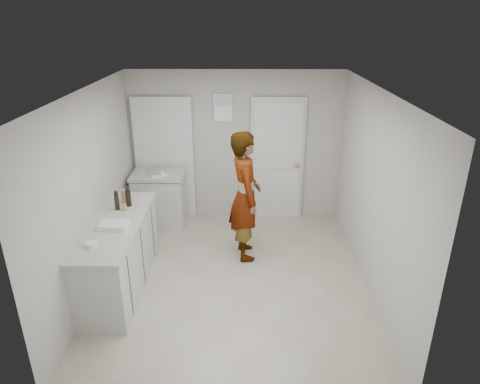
{
  "coord_description": "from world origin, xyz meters",
  "views": [
    {
      "loc": [
        0.14,
        -4.89,
        3.31
      ],
      "look_at": [
        0.09,
        0.4,
        1.09
      ],
      "focal_mm": 32.0,
      "sensor_mm": 36.0,
      "label": 1
    }
  ],
  "objects_px": {
    "spice_jar": "(125,208)",
    "oil_cruet_a": "(128,197)",
    "oil_cruet_b": "(117,201)",
    "baking_dish": "(114,225)",
    "egg_bowl": "(91,244)",
    "cake_mix_box": "(125,196)",
    "person": "(245,196)"
  },
  "relations": [
    {
      "from": "oil_cruet_a",
      "to": "baking_dish",
      "type": "bearing_deg",
      "value": -92.77
    },
    {
      "from": "cake_mix_box",
      "to": "egg_bowl",
      "type": "xyz_separation_m",
      "value": [
        -0.08,
        -1.19,
        -0.07
      ]
    },
    {
      "from": "baking_dish",
      "to": "oil_cruet_b",
      "type": "bearing_deg",
      "value": 100.23
    },
    {
      "from": "cake_mix_box",
      "to": "oil_cruet_a",
      "type": "xyz_separation_m",
      "value": [
        0.07,
        -0.11,
        0.04
      ]
    },
    {
      "from": "cake_mix_box",
      "to": "baking_dish",
      "type": "height_order",
      "value": "cake_mix_box"
    },
    {
      "from": "person",
      "to": "oil_cruet_b",
      "type": "bearing_deg",
      "value": 94.54
    },
    {
      "from": "oil_cruet_a",
      "to": "person",
      "type": "bearing_deg",
      "value": 11.3
    },
    {
      "from": "oil_cruet_a",
      "to": "egg_bowl",
      "type": "bearing_deg",
      "value": -97.99
    },
    {
      "from": "cake_mix_box",
      "to": "oil_cruet_a",
      "type": "bearing_deg",
      "value": -66.82
    },
    {
      "from": "egg_bowl",
      "to": "cake_mix_box",
      "type": "bearing_deg",
      "value": 86.17
    },
    {
      "from": "baking_dish",
      "to": "egg_bowl",
      "type": "height_order",
      "value": "baking_dish"
    },
    {
      "from": "cake_mix_box",
      "to": "oil_cruet_b",
      "type": "height_order",
      "value": "oil_cruet_b"
    },
    {
      "from": "person",
      "to": "egg_bowl",
      "type": "xyz_separation_m",
      "value": [
        -1.71,
        -1.39,
        0.01
      ]
    },
    {
      "from": "spice_jar",
      "to": "oil_cruet_a",
      "type": "distance_m",
      "value": 0.17
    },
    {
      "from": "person",
      "to": "baking_dish",
      "type": "xyz_separation_m",
      "value": [
        -1.58,
        -0.93,
        0.02
      ]
    },
    {
      "from": "oil_cruet_b",
      "to": "spice_jar",
      "type": "bearing_deg",
      "value": -13.16
    },
    {
      "from": "egg_bowl",
      "to": "oil_cruet_b",
      "type": "bearing_deg",
      "value": 88.21
    },
    {
      "from": "person",
      "to": "egg_bowl",
      "type": "distance_m",
      "value": 2.2
    },
    {
      "from": "cake_mix_box",
      "to": "oil_cruet_b",
      "type": "xyz_separation_m",
      "value": [
        -0.05,
        -0.23,
        0.04
      ]
    },
    {
      "from": "person",
      "to": "baking_dish",
      "type": "relative_size",
      "value": 5.37
    },
    {
      "from": "spice_jar",
      "to": "baking_dish",
      "type": "distance_m",
      "value": 0.48
    },
    {
      "from": "cake_mix_box",
      "to": "oil_cruet_a",
      "type": "relative_size",
      "value": 0.67
    },
    {
      "from": "oil_cruet_b",
      "to": "cake_mix_box",
      "type": "bearing_deg",
      "value": 77.9
    },
    {
      "from": "person",
      "to": "oil_cruet_a",
      "type": "xyz_separation_m",
      "value": [
        -1.55,
        -0.31,
        0.12
      ]
    },
    {
      "from": "oil_cruet_a",
      "to": "oil_cruet_b",
      "type": "relative_size",
      "value": 1.04
    },
    {
      "from": "cake_mix_box",
      "to": "oil_cruet_a",
      "type": "height_order",
      "value": "oil_cruet_a"
    },
    {
      "from": "spice_jar",
      "to": "oil_cruet_b",
      "type": "relative_size",
      "value": 0.28
    },
    {
      "from": "oil_cruet_b",
      "to": "baking_dish",
      "type": "relative_size",
      "value": 0.77
    },
    {
      "from": "person",
      "to": "spice_jar",
      "type": "distance_m",
      "value": 1.64
    },
    {
      "from": "oil_cruet_b",
      "to": "oil_cruet_a",
      "type": "bearing_deg",
      "value": 44.22
    },
    {
      "from": "oil_cruet_a",
      "to": "cake_mix_box",
      "type": "bearing_deg",
      "value": 122.02
    },
    {
      "from": "spice_jar",
      "to": "baking_dish",
      "type": "bearing_deg",
      "value": -91.52
    }
  ]
}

